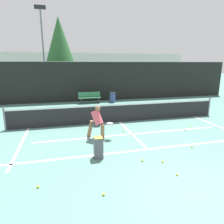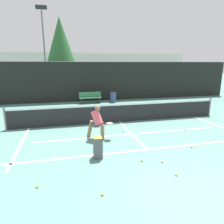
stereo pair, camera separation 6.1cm
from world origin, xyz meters
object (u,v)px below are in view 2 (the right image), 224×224
ball_hopper (98,147)px  parked_car (53,89)px  trash_bin (113,97)px  player_practicing (97,121)px  courtside_bench (90,97)px

ball_hopper → parked_car: 13.77m
trash_bin → parked_car: size_ratio=0.18×
ball_hopper → trash_bin: (2.84, 9.28, 0.03)m
player_practicing → courtside_bench: 7.60m
courtside_bench → ball_hopper: bearing=-98.0°
player_practicing → trash_bin: (2.58, 7.53, -0.34)m
ball_hopper → parked_car: bearing=97.9°
player_practicing → parked_car: size_ratio=0.32×
trash_bin → courtside_bench: bearing=179.2°
courtside_bench → parked_car: size_ratio=0.40×
player_practicing → trash_bin: size_ratio=1.74×
player_practicing → trash_bin: bearing=116.5°
player_practicing → parked_car: (-2.17, 11.88, -0.10)m
player_practicing → courtside_bench: size_ratio=0.81×
ball_hopper → courtside_bench: size_ratio=0.41×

